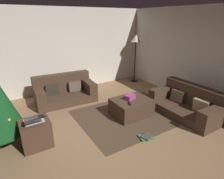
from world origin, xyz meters
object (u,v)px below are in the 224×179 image
at_px(laptop, 34,120).
at_px(corner_lamp, 136,42).
at_px(gift_box, 130,97).
at_px(side_table, 36,134).
at_px(book_stack, 146,137).
at_px(couch_right, 188,104).
at_px(couch_left, 64,91).
at_px(tv_remote, 129,103).
at_px(ottoman, 131,107).

xyz_separation_m(laptop, corner_lamp, (3.96, 2.19, 0.88)).
bearing_deg(gift_box, corner_lamp, 49.70).
height_order(gift_box, corner_lamp, corner_lamp).
bearing_deg(side_table, book_stack, -25.10).
relative_size(couch_right, corner_lamp, 0.99).
bearing_deg(side_table, laptop, -88.14).
height_order(couch_right, laptop, couch_right).
height_order(book_stack, corner_lamp, corner_lamp).
bearing_deg(gift_box, side_table, -177.84).
relative_size(couch_left, tv_remote, 10.57).
relative_size(couch_left, couch_right, 0.99).
bearing_deg(book_stack, gift_box, 72.77).
distance_m(couch_right, gift_box, 1.48).
relative_size(book_stack, corner_lamp, 0.18).
distance_m(book_stack, corner_lamp, 3.93).
xyz_separation_m(couch_left, laptop, (-1.12, -1.85, 0.31)).
relative_size(laptop, corner_lamp, 0.25).
xyz_separation_m(side_table, book_stack, (1.92, -0.90, -0.24)).
height_order(laptop, book_stack, laptop).
distance_m(gift_box, corner_lamp, 2.87).
bearing_deg(laptop, couch_right, -9.25).
height_order(tv_remote, book_stack, tv_remote).
xyz_separation_m(couch_right, book_stack, (-1.58, -0.27, -0.24)).
bearing_deg(couch_right, tv_remote, 70.69).
bearing_deg(corner_lamp, laptop, -150.99).
distance_m(ottoman, tv_remote, 0.34).
relative_size(tv_remote, side_table, 0.30).
height_order(gift_box, laptop, laptop).
relative_size(gift_box, side_table, 0.47).
distance_m(gift_box, laptop, 2.23).
xyz_separation_m(ottoman, laptop, (-2.24, -0.11, 0.38)).
distance_m(gift_box, book_stack, 1.12).
bearing_deg(book_stack, tv_remote, 80.03).
xyz_separation_m(tv_remote, corner_lamp, (1.91, 2.25, 1.04)).
distance_m(side_table, book_stack, 2.13).
bearing_deg(corner_lamp, gift_box, -130.30).
bearing_deg(couch_left, tv_remote, 119.08).
relative_size(ottoman, gift_box, 3.66).
xyz_separation_m(book_stack, corner_lamp, (2.04, 3.03, 1.44)).
bearing_deg(tv_remote, corner_lamp, 76.40).
bearing_deg(side_table, tv_remote, -3.34).
bearing_deg(gift_box, couch_right, -29.26).
distance_m(couch_right, book_stack, 1.62).
relative_size(couch_left, side_table, 3.18).
distance_m(ottoman, corner_lamp, 2.98).
relative_size(couch_right, side_table, 3.22).
bearing_deg(tv_remote, couch_left, 142.70).
xyz_separation_m(couch_left, corner_lamp, (2.84, 0.35, 1.19)).
distance_m(laptop, corner_lamp, 4.61).
distance_m(couch_left, corner_lamp, 3.10).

